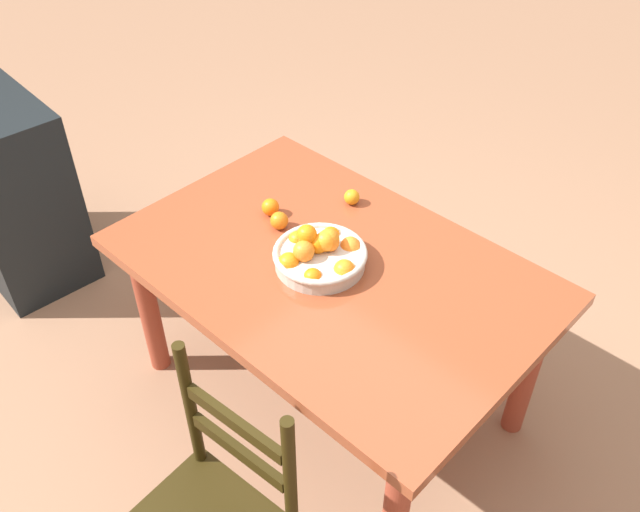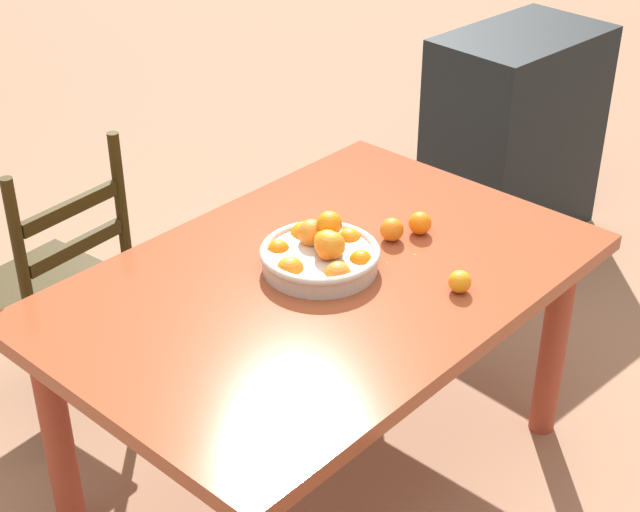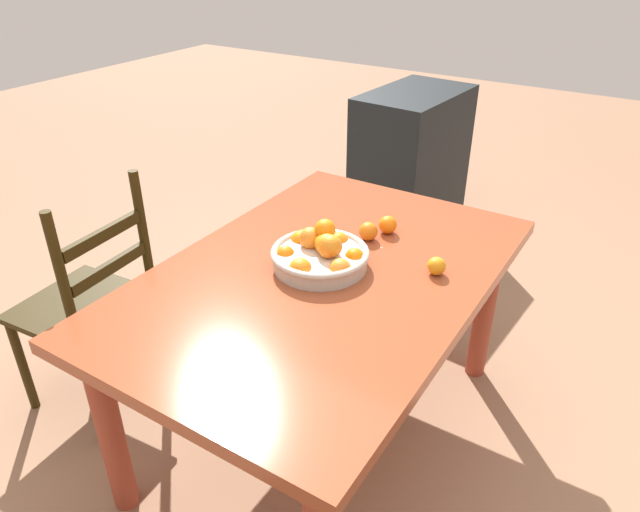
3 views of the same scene
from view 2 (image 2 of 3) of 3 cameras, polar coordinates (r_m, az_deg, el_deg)
ground_plane at (r=3.10m, az=0.08°, el=-12.62°), size 12.00×12.00×0.00m
dining_table at (r=2.70m, az=0.09°, el=-2.92°), size 1.51×1.01×0.73m
chair_near_window at (r=3.19m, az=-15.38°, el=-2.07°), size 0.47×0.47×0.98m
cabinet at (r=4.24m, az=11.33°, el=6.92°), size 0.76×0.50×0.90m
fruit_bowl at (r=2.65m, az=0.04°, el=0.13°), size 0.33×0.33×0.15m
orange_loose_0 at (r=2.81m, az=4.25°, el=1.56°), size 0.07×0.07×0.07m
orange_loose_1 at (r=2.59m, az=8.22°, el=-1.50°), size 0.06×0.06×0.06m
orange_loose_2 at (r=2.85m, az=5.90°, el=1.94°), size 0.07×0.07×0.07m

